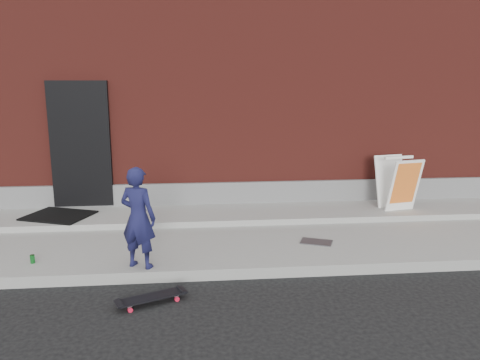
{
  "coord_description": "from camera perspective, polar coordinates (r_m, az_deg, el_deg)",
  "views": [
    {
      "loc": [
        -0.56,
        -5.6,
        2.48
      ],
      "look_at": [
        0.06,
        0.8,
        1.14
      ],
      "focal_mm": 35.0,
      "sensor_mm": 36.0,
      "label": 1
    }
  ],
  "objects": [
    {
      "name": "ground",
      "position": [
        6.15,
        0.16,
        -12.06
      ],
      "size": [
        80.0,
        80.0,
        0.0
      ],
      "primitive_type": "plane",
      "color": "black",
      "rests_on": "ground"
    },
    {
      "name": "sidewalk",
      "position": [
        7.51,
        -0.97,
        -6.93
      ],
      "size": [
        20.0,
        3.0,
        0.15
      ],
      "primitive_type": "cube",
      "color": "gray",
      "rests_on": "ground"
    },
    {
      "name": "apron",
      "position": [
        8.33,
        -1.47,
        -4.14
      ],
      "size": [
        20.0,
        1.2,
        0.1
      ],
      "primitive_type": "cube",
      "color": "gray",
      "rests_on": "sidewalk"
    },
    {
      "name": "building",
      "position": [
        12.6,
        -3.05,
        11.81
      ],
      "size": [
        20.0,
        8.1,
        5.0
      ],
      "color": "maroon",
      "rests_on": "ground"
    },
    {
      "name": "child",
      "position": [
        6.08,
        -12.31,
        -4.51
      ],
      "size": [
        0.57,
        0.48,
        1.32
      ],
      "primitive_type": "imported",
      "rotation": [
        0.0,
        0.0,
        2.72
      ],
      "color": "#16173F",
      "rests_on": "sidewalk"
    },
    {
      "name": "skateboard",
      "position": [
        5.61,
        -10.74,
        -13.91
      ],
      "size": [
        0.81,
        0.5,
        0.09
      ],
      "color": "red",
      "rests_on": "ground"
    },
    {
      "name": "pizza_sign",
      "position": [
        8.82,
        18.7,
        -0.32
      ],
      "size": [
        0.71,
        0.79,
        0.96
      ],
      "color": "white",
      "rests_on": "apron"
    },
    {
      "name": "soda_can",
      "position": [
        6.82,
        -23.97,
        -8.79
      ],
      "size": [
        0.08,
        0.08,
        0.11
      ],
      "primitive_type": "cylinder",
      "rotation": [
        0.0,
        0.0,
        -0.33
      ],
      "color": "#197E2B",
      "rests_on": "sidewalk"
    },
    {
      "name": "doormat",
      "position": [
        8.57,
        -21.23,
        -4.06
      ],
      "size": [
        1.25,
        1.14,
        0.03
      ],
      "primitive_type": "cube",
      "rotation": [
        0.0,
        0.0,
        -0.37
      ],
      "color": "black",
      "rests_on": "apron"
    },
    {
      "name": "utility_plate",
      "position": [
        7.12,
        9.29,
        -7.47
      ],
      "size": [
        0.53,
        0.45,
        0.01
      ],
      "primitive_type": "cube",
      "rotation": [
        0.0,
        0.0,
        -0.4
      ],
      "color": "#504F54",
      "rests_on": "sidewalk"
    }
  ]
}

